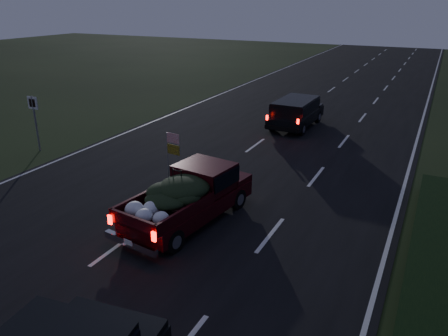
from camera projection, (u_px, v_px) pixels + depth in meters
The scene contains 6 objects.
ground at pixel (117, 247), 12.14m from camera, with size 120.00×120.00×0.00m, color black.
road_asphalt at pixel (117, 247), 12.14m from camera, with size 14.00×120.00×0.02m, color black.
hedge_row at pixel (430, 253), 11.30m from camera, with size 1.00×10.00×0.60m, color black.
route_sign at pixel (34, 115), 19.24m from camera, with size 0.55×0.08×2.50m.
pickup_truck at pixel (189, 194), 13.27m from camera, with size 2.37×4.83×2.43m.
lead_suv at pixel (296, 110), 23.10m from camera, with size 1.88×4.34×1.24m.
Camera 1 is at (7.35, -8.09, 6.46)m, focal length 35.00 mm.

